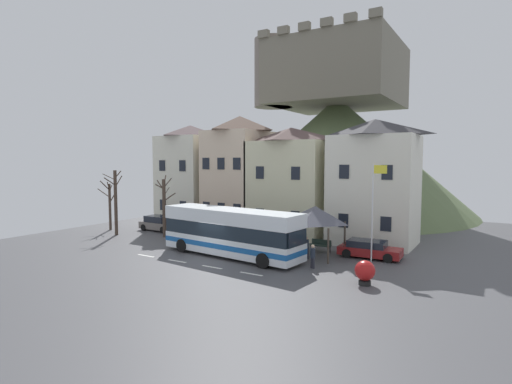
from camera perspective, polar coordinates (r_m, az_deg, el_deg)
name	(u,v)px	position (r m, az deg, el deg)	size (l,w,h in m)	color
ground_plane	(206,260)	(28.48, -7.06, -9.58)	(40.00, 60.00, 0.07)	#4B4B4E
townhouse_00	(191,175)	(44.09, -9.23, 2.39)	(5.52, 5.73, 10.64)	silver
townhouse_01	(240,173)	(40.64, -2.29, 2.75)	(5.37, 6.45, 11.31)	beige
townhouse_02	(291,182)	(37.14, 4.95, 1.47)	(6.98, 5.26, 9.87)	beige
townhouse_03	(374,182)	(34.37, 16.35, 1.36)	(6.60, 5.15, 10.23)	silver
hilltop_castle	(336,147)	(54.41, 11.25, 6.21)	(34.40, 34.40, 22.76)	#5A6B45
transit_bus	(231,233)	(28.99, -3.59, -5.77)	(11.34, 3.67, 3.41)	white
bus_shelter	(315,215)	(29.22, 8.39, -3.21)	(3.60, 3.60, 3.61)	#473D33
parked_car_00	(159,223)	(40.80, -13.53, -4.35)	(4.02, 2.04, 1.45)	slate
parked_car_01	(202,229)	(37.03, -7.62, -5.23)	(3.96, 1.97, 1.35)	maroon
parked_car_02	(369,249)	(29.89, 15.73, -7.78)	(4.34, 2.07, 1.23)	maroon
pedestrian_00	(307,247)	(28.59, 7.17, -7.73)	(0.33, 0.32, 1.57)	#2D2D38
pedestrian_01	(313,255)	(26.18, 8.04, -8.79)	(0.32, 0.32, 1.54)	#2D2D38
public_bench	(321,245)	(31.19, 9.15, -7.43)	(1.57, 0.48, 0.87)	#33473D
flagpole	(374,205)	(28.12, 16.33, -1.83)	(0.95, 0.10, 6.64)	silver
harbour_buoy	(365,271)	(23.42, 15.17, -10.80)	(1.12, 1.12, 1.37)	black
bare_tree_00	(164,206)	(36.97, -12.87, -1.97)	(1.73, 1.55, 5.56)	#47382D
bare_tree_01	(116,201)	(39.23, -19.26, -1.27)	(1.22, 2.17, 5.98)	#47382D
bare_tree_02	(110,205)	(42.40, -20.02, -1.69)	(1.90, 1.53, 4.94)	#47382D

